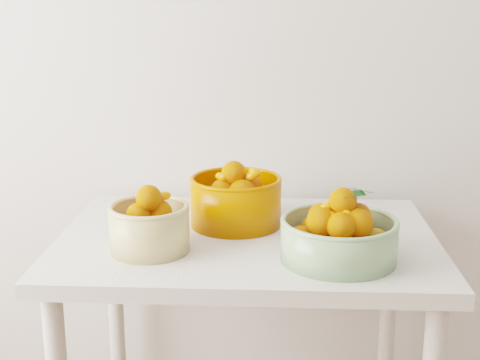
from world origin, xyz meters
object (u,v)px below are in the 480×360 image
Objects in this scene: table at (247,268)px; bowl_green at (339,235)px; bowl_orange at (236,199)px; bowl_cream at (149,226)px.

table is 3.37× the size of bowl_green.
bowl_orange reaches higher than table.
table is 0.19m from bowl_orange.
table is at bearing 28.05° from bowl_cream.
bowl_green is (0.23, -0.16, 0.16)m from table.
bowl_orange is (0.20, 0.21, 0.01)m from bowl_cream.
bowl_green reaches higher than bowl_cream.
bowl_green is at bearing -35.84° from table.
table is at bearing 144.16° from bowl_green.
bowl_green is 0.36m from bowl_orange.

